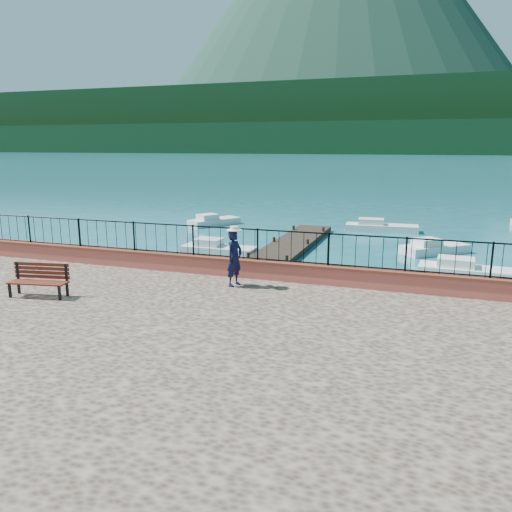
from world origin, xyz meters
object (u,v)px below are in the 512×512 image
Objects in this scene: park_bench at (39,287)px; boat_1 at (472,268)px; boat_3 at (214,219)px; boat_2 at (435,245)px; person at (234,258)px; boat_4 at (382,225)px; boat_0 at (219,247)px.

park_bench reaches higher than boat_1.
boat_1 and boat_3 have the same top height.
boat_3 is at bearing 121.24° from boat_2.
park_bench reaches higher than boat_3.
person reaches higher than park_bench.
boat_2 and boat_4 have the same top height.
person is 18.55m from boat_4.
boat_4 is (2.65, 18.29, -1.63)m from person.
person is at bearing -102.40° from boat_4.
boat_2 is (10.40, 15.30, -1.08)m from park_bench.
boat_0 is 1.08× the size of boat_2.
boat_3 is at bearing 115.59° from boat_0.
park_bench is 0.46× the size of boat_0.
boat_2 is 0.77× the size of boat_4.
boat_2 is (5.73, 12.55, -1.63)m from person.
park_bench is 0.48× the size of boat_3.
person reaches higher than boat_3.
boat_3 is 0.81× the size of boat_4.
boat_0 is 9.34m from boat_3.
boat_1 is at bearing -25.56° from person.
boat_4 is (-3.09, 5.74, 0.00)m from boat_2.
park_bench is 20.31m from boat_3.
boat_2 is at bearing 110.80° from boat_1.
boat_0 is 1.04× the size of boat_3.
boat_0 is at bearing 160.52° from boat_2.
boat_0 and boat_1 have the same top height.
park_bench is 18.53m from boat_2.
boat_1 is (11.37, -0.67, 0.00)m from boat_0.
boat_0 is 0.90× the size of boat_1.
boat_3 is at bearing 41.27° from person.
boat_0 is at bearing -122.99° from boat_3.
park_bench is at bearing -164.46° from boat_2.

